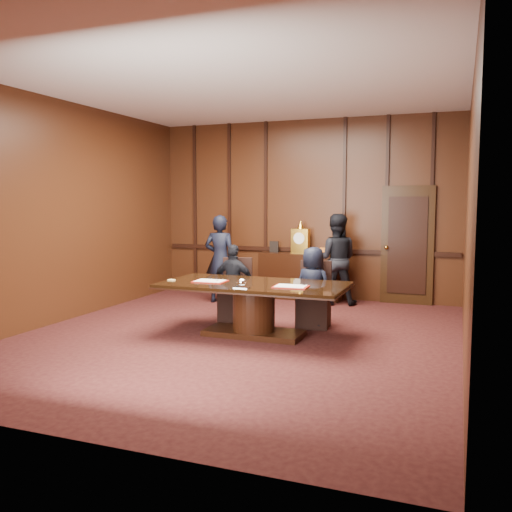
{
  "coord_description": "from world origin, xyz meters",
  "views": [
    {
      "loc": [
        2.92,
        -6.89,
        1.91
      ],
      "look_at": [
        -0.1,
        1.07,
        1.05
      ],
      "focal_mm": 38.0,
      "sensor_mm": 36.0,
      "label": 1
    }
  ],
  "objects_px": {
    "sideboard": "(300,274)",
    "signatory_right": "(313,287)",
    "witness_left": "(220,259)",
    "signatory_left": "(234,283)",
    "witness_right": "(336,259)",
    "conference_table": "(254,300)"
  },
  "relations": [
    {
      "from": "signatory_right",
      "to": "witness_right",
      "type": "xyz_separation_m",
      "value": [
        -0.09,
        1.97,
        0.23
      ]
    },
    {
      "from": "sideboard",
      "to": "signatory_right",
      "type": "height_order",
      "value": "sideboard"
    },
    {
      "from": "signatory_left",
      "to": "witness_left",
      "type": "distance_m",
      "value": 1.63
    },
    {
      "from": "conference_table",
      "to": "signatory_left",
      "type": "relative_size",
      "value": 2.13
    },
    {
      "from": "sideboard",
      "to": "witness_right",
      "type": "bearing_deg",
      "value": -22.4
    },
    {
      "from": "sideboard",
      "to": "witness_left",
      "type": "height_order",
      "value": "witness_left"
    },
    {
      "from": "conference_table",
      "to": "witness_right",
      "type": "distance_m",
      "value": 2.84
    },
    {
      "from": "witness_left",
      "to": "signatory_right",
      "type": "bearing_deg",
      "value": 142.9
    },
    {
      "from": "conference_table",
      "to": "witness_left",
      "type": "bearing_deg",
      "value": 124.92
    },
    {
      "from": "sideboard",
      "to": "witness_right",
      "type": "xyz_separation_m",
      "value": [
        0.77,
        -0.32,
        0.36
      ]
    },
    {
      "from": "sideboard",
      "to": "witness_left",
      "type": "xyz_separation_m",
      "value": [
        -1.31,
        -0.92,
        0.34
      ]
    },
    {
      "from": "signatory_right",
      "to": "witness_left",
      "type": "relative_size",
      "value": 0.74
    },
    {
      "from": "witness_right",
      "to": "witness_left",
      "type": "bearing_deg",
      "value": 4.79
    },
    {
      "from": "witness_left",
      "to": "witness_right",
      "type": "bearing_deg",
      "value": -168.67
    },
    {
      "from": "sideboard",
      "to": "signatory_left",
      "type": "relative_size",
      "value": 1.3
    },
    {
      "from": "signatory_right",
      "to": "witness_left",
      "type": "height_order",
      "value": "witness_left"
    },
    {
      "from": "signatory_left",
      "to": "signatory_right",
      "type": "height_order",
      "value": "signatory_right"
    },
    {
      "from": "witness_left",
      "to": "witness_right",
      "type": "height_order",
      "value": "witness_right"
    },
    {
      "from": "signatory_left",
      "to": "signatory_right",
      "type": "xyz_separation_m",
      "value": [
        1.3,
        -0.0,
        0.0
      ]
    },
    {
      "from": "signatory_left",
      "to": "witness_left",
      "type": "xyz_separation_m",
      "value": [
        -0.86,
        1.37,
        0.22
      ]
    },
    {
      "from": "sideboard",
      "to": "signatory_left",
      "type": "xyz_separation_m",
      "value": [
        -0.45,
        -2.28,
        0.13
      ]
    },
    {
      "from": "witness_right",
      "to": "conference_table",
      "type": "bearing_deg",
      "value": 67.17
    }
  ]
}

